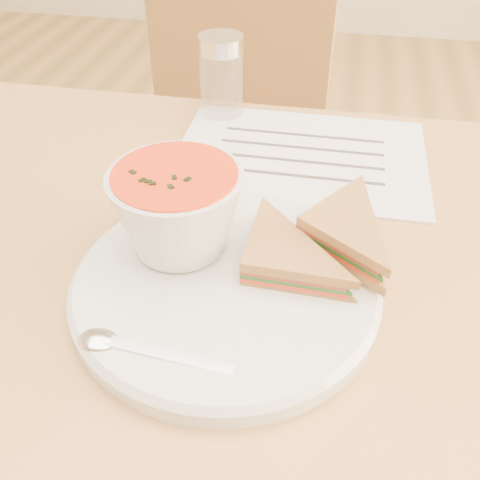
% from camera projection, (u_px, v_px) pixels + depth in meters
% --- Properties ---
extents(dining_table, '(1.00, 0.70, 0.75)m').
position_uv_depth(dining_table, '(223.00, 441.00, 0.80)').
color(dining_table, olive).
rests_on(dining_table, floor).
extents(chair_far, '(0.47, 0.47, 0.94)m').
position_uv_depth(chair_far, '(211.00, 175.00, 1.18)').
color(chair_far, brown).
rests_on(chair_far, floor).
extents(plate, '(0.37, 0.37, 0.02)m').
position_uv_depth(plate, '(226.00, 286.00, 0.50)').
color(plate, silver).
rests_on(plate, dining_table).
extents(soup_bowl, '(0.16, 0.16, 0.09)m').
position_uv_depth(soup_bowl, '(178.00, 214.00, 0.51)').
color(soup_bowl, silver).
rests_on(soup_bowl, plate).
extents(sandwich_half_a, '(0.11, 0.11, 0.03)m').
position_uv_depth(sandwich_half_a, '(240.00, 277.00, 0.48)').
color(sandwich_half_a, '#B2753E').
rests_on(sandwich_half_a, plate).
extents(sandwich_half_b, '(0.14, 0.14, 0.03)m').
position_uv_depth(sandwich_half_b, '(296.00, 230.00, 0.51)').
color(sandwich_half_b, '#B2753E').
rests_on(sandwich_half_b, plate).
extents(spoon, '(0.18, 0.05, 0.01)m').
position_uv_depth(spoon, '(156.00, 353.00, 0.43)').
color(spoon, silver).
rests_on(spoon, plate).
extents(paper_menu, '(0.33, 0.24, 0.00)m').
position_uv_depth(paper_menu, '(300.00, 155.00, 0.70)').
color(paper_menu, white).
rests_on(paper_menu, dining_table).
extents(condiment_shaker, '(0.07, 0.07, 0.11)m').
position_uv_depth(condiment_shaker, '(221.00, 76.00, 0.76)').
color(condiment_shaker, silver).
rests_on(condiment_shaker, dining_table).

